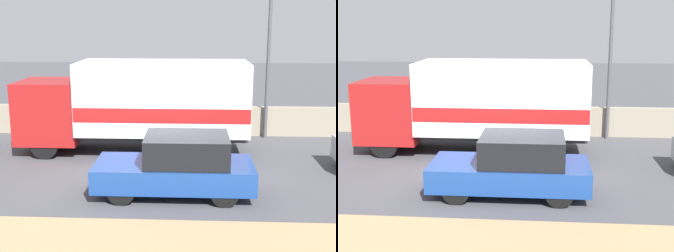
% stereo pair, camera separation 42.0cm
% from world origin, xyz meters
% --- Properties ---
extents(ground_plane, '(80.00, 80.00, 0.00)m').
position_xyz_m(ground_plane, '(0.00, 0.00, 0.00)').
color(ground_plane, '#47474C').
extents(stone_wall_backdrop, '(60.00, 0.35, 1.18)m').
position_xyz_m(stone_wall_backdrop, '(0.00, 5.95, 0.59)').
color(stone_wall_backdrop, gray).
rests_on(stone_wall_backdrop, ground_plane).
extents(street_lamp, '(0.56, 0.28, 6.57)m').
position_xyz_m(street_lamp, '(3.70, 5.55, 3.83)').
color(street_lamp, '#4C4C51').
rests_on(street_lamp, ground_plane).
extents(box_truck, '(7.96, 2.58, 3.22)m').
position_xyz_m(box_truck, '(-0.98, 3.20, 1.77)').
color(box_truck, maroon).
rests_on(box_truck, ground_plane).
extents(car_hatchback, '(4.23, 1.89, 1.64)m').
position_xyz_m(car_hatchback, '(0.42, -0.90, 0.80)').
color(car_hatchback, navy).
rests_on(car_hatchback, ground_plane).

